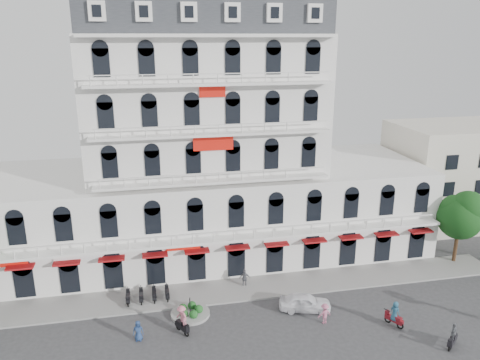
% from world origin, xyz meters
% --- Properties ---
extents(ground, '(120.00, 120.00, 0.00)m').
position_xyz_m(ground, '(0.00, 0.00, 0.00)').
color(ground, '#38383A').
rests_on(ground, ground).
extents(sidewalk, '(53.00, 4.00, 0.16)m').
position_xyz_m(sidewalk, '(0.00, 9.00, 0.08)').
color(sidewalk, gray).
rests_on(sidewalk, ground).
extents(main_building, '(45.00, 15.00, 25.80)m').
position_xyz_m(main_building, '(0.00, 18.00, 9.96)').
color(main_building, silver).
rests_on(main_building, ground).
extents(flank_building_east, '(14.00, 10.00, 12.00)m').
position_xyz_m(flank_building_east, '(30.00, 20.00, 6.00)').
color(flank_building_east, beige).
rests_on(flank_building_east, ground).
extents(traffic_island, '(3.20, 3.20, 1.60)m').
position_xyz_m(traffic_island, '(-3.00, 6.00, 0.26)').
color(traffic_island, gray).
rests_on(traffic_island, ground).
extents(parked_scooter_row, '(4.40, 1.80, 1.10)m').
position_xyz_m(parked_scooter_row, '(-6.35, 8.80, 0.00)').
color(parked_scooter_row, black).
rests_on(parked_scooter_row, ground).
extents(tree_east_inner, '(4.40, 4.37, 7.57)m').
position_xyz_m(tree_east_inner, '(24.05, 9.98, 5.21)').
color(tree_east_inner, '#382314').
rests_on(tree_east_inner, ground).
extents(parked_car, '(4.55, 2.75, 1.45)m').
position_xyz_m(parked_car, '(6.40, 4.80, 0.72)').
color(parked_car, white).
rests_on(parked_car, ground).
extents(rider_east, '(1.02, 1.55, 2.11)m').
position_xyz_m(rider_east, '(12.54, 1.31, 1.04)').
color(rider_east, maroon).
rests_on(rider_east, ground).
extents(rider_northeast, '(1.39, 1.23, 2.03)m').
position_xyz_m(rider_northeast, '(15.34, -2.01, 0.97)').
color(rider_northeast, black).
rests_on(rider_northeast, ground).
extents(rider_center, '(1.21, 1.54, 2.36)m').
position_xyz_m(rider_center, '(-3.85, 3.71, 1.26)').
color(rider_center, black).
rests_on(rider_center, ground).
extents(pedestrian_left, '(0.84, 0.59, 1.62)m').
position_xyz_m(pedestrian_left, '(-7.13, 3.47, 0.81)').
color(pedestrian_left, navy).
rests_on(pedestrian_left, ground).
extents(pedestrian_mid, '(1.06, 0.58, 1.71)m').
position_xyz_m(pedestrian_mid, '(2.31, 9.50, 0.85)').
color(pedestrian_mid, slate).
rests_on(pedestrian_mid, ground).
extents(pedestrian_right, '(1.19, 0.80, 1.71)m').
position_xyz_m(pedestrian_right, '(7.30, 2.73, 0.85)').
color(pedestrian_right, '#BC6382').
rests_on(pedestrian_right, ground).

